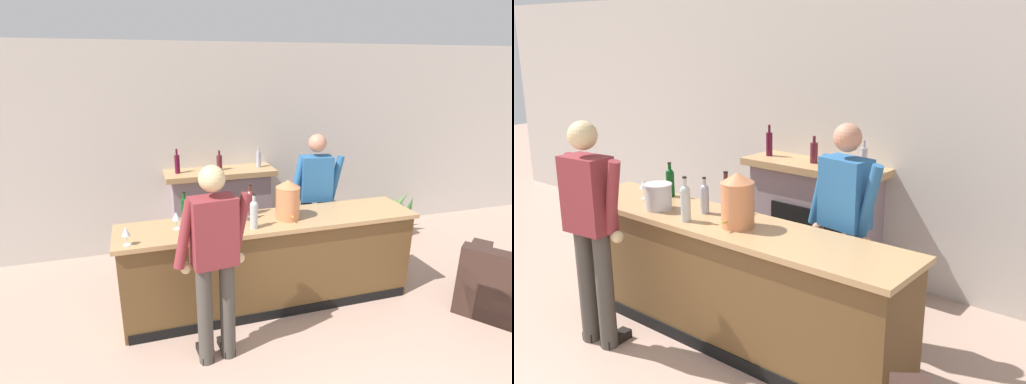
% 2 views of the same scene
% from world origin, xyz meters
% --- Properties ---
extents(wall_back_panel, '(12.00, 0.07, 2.75)m').
position_xyz_m(wall_back_panel, '(0.00, 4.37, 1.38)').
color(wall_back_panel, beige).
rests_on(wall_back_panel, ground_plane).
extents(bar_counter, '(3.07, 0.63, 0.97)m').
position_xyz_m(bar_counter, '(-0.06, 2.59, 0.49)').
color(bar_counter, brown).
rests_on(bar_counter, ground_plane).
extents(fireplace_stone, '(1.46, 0.52, 1.45)m').
position_xyz_m(fireplace_stone, '(-0.26, 4.11, 0.58)').
color(fireplace_stone, gray).
rests_on(fireplace_stone, ground_plane).
extents(person_customer, '(0.66, 0.34, 1.74)m').
position_xyz_m(person_customer, '(-0.77, 1.92, 0.97)').
color(person_customer, '#45403A').
rests_on(person_customer, ground_plane).
extents(person_bartender, '(0.65, 0.35, 1.72)m').
position_xyz_m(person_bartender, '(0.67, 3.12, 0.95)').
color(person_bartender, '#3F3040').
rests_on(person_bartender, ground_plane).
extents(copper_dispenser, '(0.25, 0.29, 0.41)m').
position_xyz_m(copper_dispenser, '(0.10, 2.57, 1.18)').
color(copper_dispenser, '#CE7C4E').
rests_on(copper_dispenser, bar_counter).
extents(ice_bucket_steel, '(0.23, 0.23, 0.21)m').
position_xyz_m(ice_bucket_steel, '(-0.69, 2.50, 1.08)').
color(ice_bucket_steel, silver).
rests_on(ice_bucket_steel, bar_counter).
extents(wine_bottle_chardonnay_pale, '(0.08, 0.08, 0.34)m').
position_xyz_m(wine_bottle_chardonnay_pale, '(-0.29, 2.42, 1.12)').
color(wine_bottle_chardonnay_pale, '#B2BBBA').
rests_on(wine_bottle_chardonnay_pale, bar_counter).
extents(wine_bottle_port_short, '(0.07, 0.07, 0.30)m').
position_xyz_m(wine_bottle_port_short, '(-0.89, 2.81, 1.11)').
color(wine_bottle_port_short, '#0D4817').
rests_on(wine_bottle_port_short, bar_counter).
extents(wine_bottle_cabernet_heavy, '(0.07, 0.07, 0.29)m').
position_xyz_m(wine_bottle_cabernet_heavy, '(-0.32, 2.65, 1.10)').
color(wine_bottle_cabernet_heavy, '#9EA6B9').
rests_on(wine_bottle_cabernet_heavy, bar_counter).
extents(wine_bottle_rose_blush, '(0.08, 0.08, 0.32)m').
position_xyz_m(wine_bottle_rose_blush, '(-0.22, 2.79, 1.12)').
color(wine_bottle_rose_blush, '#522320').
rests_on(wine_bottle_rose_blush, bar_counter).
extents(wine_glass_front_left, '(0.07, 0.07, 0.17)m').
position_xyz_m(wine_glass_front_left, '(-1.45, 2.37, 1.09)').
color(wine_glass_front_left, silver).
rests_on(wine_glass_front_left, bar_counter).
extents(wine_glass_back_row, '(0.08, 0.08, 0.17)m').
position_xyz_m(wine_glass_back_row, '(-1.00, 2.61, 1.10)').
color(wine_glass_back_row, silver).
rests_on(wine_glass_back_row, bar_counter).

